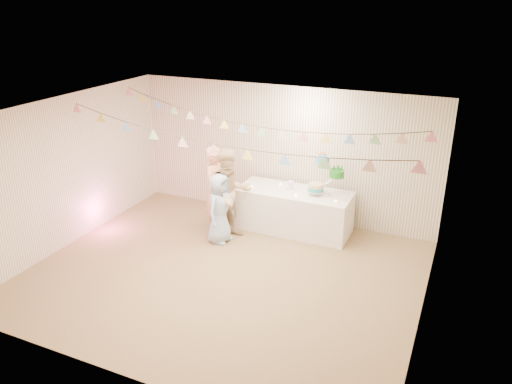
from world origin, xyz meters
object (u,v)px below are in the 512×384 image
at_px(table, 294,211).
at_px(person_adult_a, 217,190).
at_px(person_adult_b, 230,194).
at_px(cake_stand, 325,177).
at_px(person_child, 220,208).

relative_size(table, person_adult_a, 1.28).
bearing_deg(person_adult_b, cake_stand, -22.06).
distance_m(table, person_child, 1.45).
relative_size(cake_stand, person_adult_b, 0.44).
xyz_separation_m(person_adult_a, person_child, (0.24, -0.35, -0.18)).
distance_m(table, cake_stand, 0.91).
bearing_deg(person_adult_b, person_child, -166.34).
bearing_deg(person_child, cake_stand, -51.94).
relative_size(cake_stand, person_adult_a, 0.46).
bearing_deg(table, person_adult_a, -154.47).
distance_m(cake_stand, person_adult_a, 1.98).
relative_size(table, cake_stand, 2.81).
height_order(table, cake_stand, cake_stand).
xyz_separation_m(cake_stand, person_child, (-1.60, -1.02, -0.48)).
xyz_separation_m(person_adult_a, person_adult_b, (0.34, -0.15, 0.03)).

